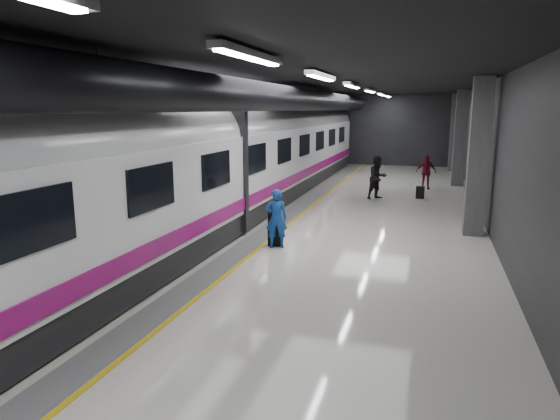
% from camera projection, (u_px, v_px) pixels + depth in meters
% --- Properties ---
extents(ground, '(40.00, 40.00, 0.00)m').
position_uv_depth(ground, '(305.00, 240.00, 14.04)').
color(ground, beige).
rests_on(ground, ground).
extents(platform_hall, '(10.02, 40.02, 4.51)m').
position_uv_depth(platform_hall, '(305.00, 112.00, 14.32)').
color(platform_hall, black).
rests_on(platform_hall, ground).
extents(train, '(3.05, 38.00, 4.05)m').
position_uv_depth(train, '(198.00, 163.00, 14.55)').
color(train, black).
rests_on(train, ground).
extents(traveler_main, '(0.67, 0.55, 1.57)m').
position_uv_depth(traveler_main, '(276.00, 219.00, 13.11)').
color(traveler_main, blue).
rests_on(traveler_main, ground).
extents(suitcase_main, '(0.37, 0.27, 0.55)m').
position_uv_depth(suitcase_main, '(274.00, 236.00, 13.37)').
color(suitcase_main, black).
rests_on(suitcase_main, ground).
extents(shoulder_bag, '(0.33, 0.23, 0.40)m').
position_uv_depth(shoulder_bag, '(274.00, 219.00, 13.25)').
color(shoulder_bag, black).
rests_on(shoulder_bag, suitcase_main).
extents(traveler_far_a, '(1.07, 1.07, 1.75)m').
position_uv_depth(traveler_far_a, '(378.00, 178.00, 20.27)').
color(traveler_far_a, black).
rests_on(traveler_far_a, ground).
extents(traveler_far_b, '(0.96, 0.52, 1.57)m').
position_uv_depth(traveler_far_b, '(426.00, 172.00, 22.82)').
color(traveler_far_b, maroon).
rests_on(traveler_far_b, ground).
extents(suitcase_far, '(0.34, 0.23, 0.50)m').
position_uv_depth(suitcase_far, '(420.00, 192.00, 20.47)').
color(suitcase_far, black).
rests_on(suitcase_far, ground).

